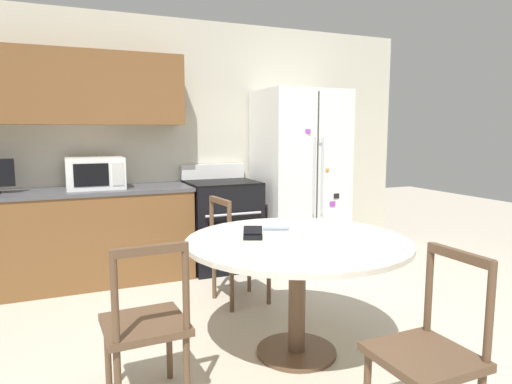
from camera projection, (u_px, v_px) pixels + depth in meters
ground_plane at (316, 373)px, 2.74m from camera, size 14.00×14.00×0.00m
back_wall at (166, 131)px, 4.78m from camera, size 5.20×0.44×2.60m
kitchen_counter at (82, 237)px, 4.29m from camera, size 2.04×0.64×0.90m
refrigerator at (299, 177)px, 5.04m from camera, size 0.89×0.78×1.88m
oven_range at (222, 224)px, 4.81m from camera, size 0.71×0.68×1.08m
microwave at (95, 173)px, 4.29m from camera, size 0.52×0.38×0.29m
dining_table at (297, 257)px, 2.90m from camera, size 1.42×1.42×0.76m
dining_chair_far at (238, 252)px, 3.82m from camera, size 0.46×0.46×0.90m
dining_chair_near at (429, 354)px, 2.07m from camera, size 0.43×0.43×0.90m
dining_chair_left at (146, 326)px, 2.38m from camera, size 0.44×0.44×0.90m
candle_glass at (295, 234)px, 2.85m from camera, size 0.09×0.09×0.09m
folded_napkin at (276, 226)px, 3.14m from camera, size 0.18×0.12×0.05m
wallet at (253, 234)px, 2.90m from camera, size 0.16×0.16×0.07m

